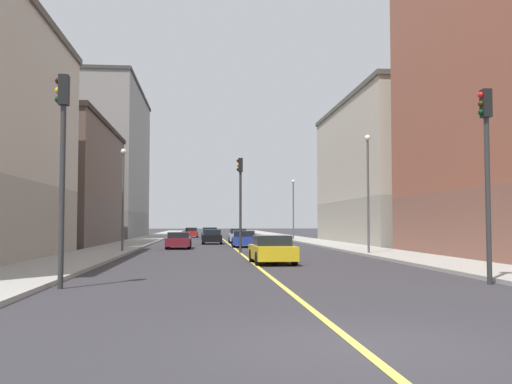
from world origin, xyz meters
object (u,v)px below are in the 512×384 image
at_px(car_silver, 238,236).
at_px(car_blue, 244,239).
at_px(car_black, 212,237).
at_px(street_lamp_left_near, 368,181).
at_px(building_left_mid, 384,173).
at_px(building_right_distant, 110,163).
at_px(traffic_light_right_near, 62,150).
at_px(car_maroon, 179,240).
at_px(street_lamp_left_far, 293,203).
at_px(traffic_light_left_near, 487,158).
at_px(street_lamp_right_near, 123,188).
at_px(car_red, 191,233).
at_px(traffic_light_median_far, 240,192).
at_px(car_yellow, 272,250).
at_px(building_right_midblock, 60,184).
at_px(car_teal, 210,234).

bearing_deg(car_silver, car_blue, -90.70).
bearing_deg(car_black, street_lamp_left_near, -64.99).
distance_m(street_lamp_left_near, car_black, 21.82).
xyz_separation_m(building_left_mid, building_right_distant, (-29.41, 23.94, 3.06)).
height_order(traffic_light_right_near, car_maroon, traffic_light_right_near).
height_order(street_lamp_left_far, car_silver, street_lamp_left_far).
height_order(traffic_light_left_near, street_lamp_left_near, street_lamp_left_near).
xyz_separation_m(car_blue, car_maroon, (-5.09, -2.50, -0.03)).
relative_size(traffic_light_right_near, street_lamp_right_near, 0.96).
bearing_deg(car_red, car_maroon, -90.44).
bearing_deg(street_lamp_left_far, building_left_mid, -53.59).
bearing_deg(traffic_light_left_near, car_silver, 98.09).
bearing_deg(car_red, traffic_light_median_far, -84.61).
distance_m(street_lamp_left_near, car_red, 46.26).
distance_m(traffic_light_median_far, car_black, 16.86).
height_order(car_red, car_maroon, car_red).
height_order(building_left_mid, car_yellow, building_left_mid).
bearing_deg(car_red, car_black, -84.56).
distance_m(building_left_mid, building_right_midblock, 29.54).
relative_size(street_lamp_left_far, car_maroon, 1.49).
xyz_separation_m(traffic_light_left_near, car_teal, (-8.11, 51.84, -3.29)).
bearing_deg(traffic_light_left_near, building_right_distant, 109.50).
xyz_separation_m(building_right_distant, street_lamp_left_far, (22.24, -14.22, -5.62)).
relative_size(street_lamp_left_far, car_silver, 1.55).
distance_m(building_right_midblock, car_silver, 17.15).
xyz_separation_m(traffic_light_left_near, car_yellow, (-5.65, 9.83, -3.32)).
relative_size(street_lamp_left_near, car_blue, 1.70).
xyz_separation_m(building_right_midblock, traffic_light_right_near, (8.15, -33.72, -1.23)).
relative_size(building_right_distant, traffic_light_median_far, 4.09).
bearing_deg(building_right_distant, traffic_light_median_far, -69.95).
distance_m(building_left_mid, street_lamp_right_near, 27.32).
distance_m(traffic_light_left_near, car_blue, 29.82).
relative_size(street_lamp_left_near, car_silver, 1.68).
bearing_deg(car_teal, building_right_midblock, -125.90).
bearing_deg(car_maroon, car_yellow, -73.13).
bearing_deg(car_silver, car_red, 102.41).
bearing_deg(building_right_midblock, car_red, 68.70).
relative_size(building_right_distant, car_red, 6.28).
bearing_deg(street_lamp_left_near, car_blue, 118.20).
xyz_separation_m(traffic_light_median_far, car_silver, (1.01, 19.16, -3.26)).
xyz_separation_m(traffic_light_left_near, car_red, (-10.47, 61.32, -3.34)).
relative_size(car_teal, car_black, 0.99).
relative_size(building_right_midblock, street_lamp_left_far, 3.05).
relative_size(traffic_light_left_near, traffic_light_right_near, 0.98).
bearing_deg(street_lamp_left_far, car_silver, -133.52).
bearing_deg(street_lamp_right_near, car_blue, 46.03).
distance_m(car_teal, car_black, 15.70).
bearing_deg(street_lamp_left_near, street_lamp_right_near, 166.26).
relative_size(traffic_light_median_far, car_blue, 1.46).
distance_m(car_red, car_black, 25.29).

